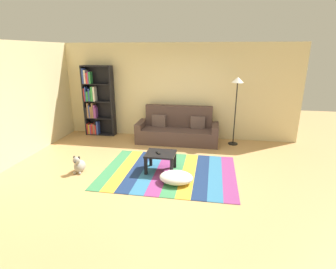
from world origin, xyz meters
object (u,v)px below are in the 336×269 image
coffee_table (161,157)px  standing_lamp (237,89)px  tv_remote (158,153)px  couch (178,130)px  bookshelf (95,103)px  dog (79,165)px  pouf (176,177)px

coffee_table → standing_lamp: (1.64, 2.04, 1.19)m
tv_remote → couch: bearing=51.5°
bookshelf → dog: (0.75, -2.61, -0.83)m
bookshelf → dog: 2.84m
coffee_table → tv_remote: tv_remote is taller
bookshelf → pouf: bookshelf is taller
pouf → dog: size_ratio=1.65×
pouf → coffee_table: bearing=130.0°
bookshelf → tv_remote: (2.39, -2.29, -0.56)m
pouf → standing_lamp: size_ratio=0.36×
coffee_table → couch: bearing=87.4°
standing_lamp → dog: bearing=-144.4°
bookshelf → pouf: 4.05m
pouf → tv_remote: (-0.45, 0.45, 0.31)m
bookshelf → pouf: (2.85, -2.75, -0.87)m
bookshelf → standing_lamp: (4.08, -0.23, 0.54)m
couch → dog: bearing=-127.5°
dog → tv_remote: 1.70m
tv_remote → bookshelf: bearing=101.8°
couch → coffee_table: couch is taller
bookshelf → standing_lamp: size_ratio=1.13×
couch → tv_remote: 2.02m
dog → standing_lamp: 4.32m
couch → tv_remote: (-0.14, -2.01, 0.09)m
couch → standing_lamp: standing_lamp is taller
couch → bookshelf: bookshelf is taller
couch → dog: size_ratio=5.69×
bookshelf → dog: bookshelf is taller
coffee_table → dog: (-1.70, -0.35, -0.17)m
pouf → standing_lamp: bearing=63.9°
bookshelf → tv_remote: bearing=-43.7°
bookshelf → coffee_table: 3.40m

